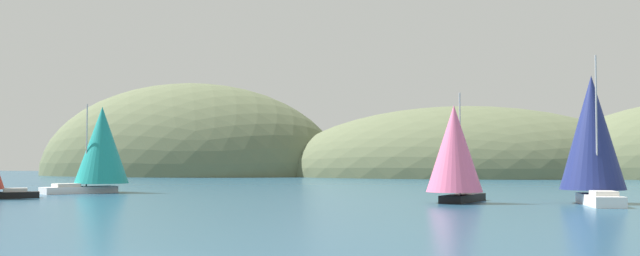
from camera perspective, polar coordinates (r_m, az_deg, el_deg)
The scene contains 5 objects.
headland_center at distance 160.05m, azimuth 10.44°, elevation -3.56°, with size 76.82×44.00×28.80m, color #5B6647.
headland_left at distance 173.83m, azimuth -9.76°, elevation -3.46°, with size 69.21×44.00×40.91m, color #5B6647.
sailboat_teal_sail at distance 86.86m, azimuth -15.93°, elevation -1.36°, with size 8.72×9.96×9.58m.
sailboat_navy_sail at distance 67.33m, azimuth 19.52°, elevation -0.57°, with size 5.78×9.67×12.06m.
sailboat_pink_spinnaker at distance 65.15m, azimuth 9.94°, elevation -1.70°, with size 5.75×8.68×9.32m.
Camera 1 is at (13.35, -24.79, 3.71)m, focal length 43.22 mm.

